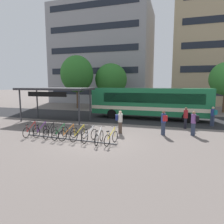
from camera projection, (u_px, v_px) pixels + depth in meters
name	position (u px, v px, depth m)	size (l,w,h in m)	color
ground	(96.00, 141.00, 12.95)	(200.00, 200.00, 0.00)	#6B605B
bus_lane_asphalt	(128.00, 118.00, 21.76)	(80.00, 7.20, 0.01)	#232326
city_bus	(149.00, 102.00, 20.88)	(12.08, 2.85, 3.20)	#196B3D
bike_rack	(69.00, 138.00, 13.17)	(6.72, 0.46, 0.70)	#47474C
parked_bicycle_red_0	(31.00, 131.00, 14.07)	(0.52, 1.72, 0.99)	black
parked_bicycle_purple_1	(41.00, 131.00, 14.02)	(0.52, 1.72, 0.99)	black
parked_bicycle_black_2	(50.00, 132.00, 13.67)	(0.52, 1.72, 0.99)	black
parked_bicycle_green_3	(60.00, 133.00, 13.39)	(0.52, 1.72, 0.99)	black
parked_bicycle_orange_4	(68.00, 134.00, 13.17)	(0.67, 1.66, 0.99)	black
parked_bicycle_yellow_5	(79.00, 134.00, 12.98)	(0.64, 1.67, 0.99)	black
parked_bicycle_silver_6	(89.00, 135.00, 12.71)	(0.54, 1.70, 0.99)	black
parked_bicycle_white_7	(99.00, 137.00, 12.27)	(0.52, 1.72, 0.99)	black
parked_bicycle_yellow_8	(111.00, 138.00, 12.12)	(0.53, 1.70, 0.99)	black
transit_shelter	(55.00, 90.00, 19.56)	(7.10, 3.57, 3.25)	#38383D
commuter_navy_pack_0	(120.00, 120.00, 14.73)	(0.59, 0.46, 1.69)	#47382D
commuter_teal_pack_1	(213.00, 115.00, 17.24)	(0.60, 0.58, 1.71)	#2D3851
commuter_black_pack_2	(194.00, 122.00, 14.09)	(0.58, 0.42, 1.74)	#2D3851
commuter_maroon_pack_3	(186.00, 116.00, 16.36)	(0.39, 0.56, 1.75)	black
commuter_red_pack_4	(164.00, 121.00, 14.18)	(0.52, 0.60, 1.76)	#2D3851
street_tree_1	(111.00, 80.00, 31.25)	(4.95, 4.95, 6.82)	brown
street_tree_2	(77.00, 74.00, 29.67)	(4.83, 4.83, 7.81)	brown
building_left_wing	(105.00, 57.00, 42.22)	(18.95, 13.87, 18.79)	gray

